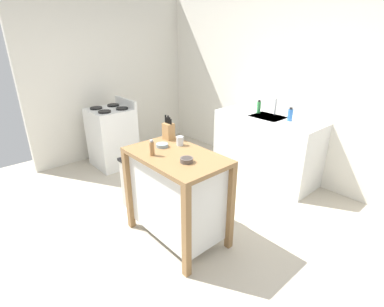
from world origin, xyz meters
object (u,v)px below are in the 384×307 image
pepper_grinder (152,148)px  bottle_spray_cleaner (259,107)px  kitchen_island (177,193)px  sink_faucet (275,107)px  bowl_ceramic_small (162,145)px  bowl_stoneware_deep (187,160)px  knife_block (169,131)px  bottle_dish_soap (290,115)px  drinking_cup (180,141)px  stove (112,137)px  trash_bin (138,184)px

pepper_grinder → bottle_spray_cleaner: 2.06m
kitchen_island → sink_faucet: size_ratio=4.46×
pepper_grinder → sink_faucet: bearing=93.0°
bowl_ceramic_small → sink_faucet: 1.95m
bowl_stoneware_deep → bottle_spray_cleaner: (-0.64, 1.90, 0.04)m
knife_block → bottle_dish_soap: bearing=74.7°
bowl_stoneware_deep → drinking_cup: (-0.35, 0.22, 0.02)m
bowl_ceramic_small → stove: (-1.83, 0.36, -0.48)m
sink_faucet → stove: 2.48m
knife_block → pepper_grinder: bearing=-56.8°
bottle_spray_cleaner → drinking_cup: bearing=-80.3°
bowl_stoneware_deep → drinking_cup: 0.42m
bottle_spray_cleaner → bowl_ceramic_small: bearing=-83.6°
bowl_stoneware_deep → pepper_grinder: (-0.32, -0.13, 0.05)m
bowl_ceramic_small → bowl_stoneware_deep: (0.43, -0.06, 0.00)m
pepper_grinder → stove: bearing=164.1°
sink_faucet → stove: sink_faucet is taller
drinking_cup → stove: stove is taller
bowl_stoneware_deep → bottle_spray_cleaner: 2.01m
bowl_ceramic_small → trash_bin: 0.80m
trash_bin → bottle_dish_soap: bottle_dish_soap is taller
bottle_spray_cleaner → bottle_dish_soap: bottle_spray_cleaner is taller
bowl_ceramic_small → trash_bin: (-0.50, -0.02, -0.63)m
trash_bin → bottle_dish_soap: bearing=66.3°
kitchen_island → bottle_dish_soap: bearing=87.6°
bowl_ceramic_small → bottle_dish_soap: size_ratio=0.67×
bottle_spray_cleaner → bottle_dish_soap: bearing=-3.6°
bowl_ceramic_small → sink_faucet: (-0.00, 1.94, 0.07)m
trash_bin → sink_faucet: bearing=75.8°
pepper_grinder → sink_faucet: 2.14m
bowl_stoneware_deep → sink_faucet: 2.05m
bottle_dish_soap → kitchen_island: bearing=-92.4°
kitchen_island → drinking_cup: bearing=131.0°
pepper_grinder → stove: (-1.94, 0.55, -0.54)m
knife_block → bottle_spray_cleaner: bearing=92.4°
stove → sink_faucet: bearing=40.9°
kitchen_island → trash_bin: (-0.73, -0.01, -0.20)m
kitchen_island → knife_block: 0.66m
drinking_cup → bottle_spray_cleaner: (-0.29, 1.69, 0.02)m
bowl_stoneware_deep → bottle_dish_soap: bearing=93.9°
drinking_cup → bottle_spray_cleaner: bottle_spray_cleaner is taller
bowl_ceramic_small → pepper_grinder: (0.11, -0.19, 0.05)m
kitchen_island → bowl_ceramic_small: 0.49m
bowl_stoneware_deep → trash_bin: bowl_stoneware_deep is taller
drinking_cup → stove: 1.99m
knife_block → trash_bin: (-0.36, -0.21, -0.70)m
bowl_stoneware_deep → bottle_spray_cleaner: size_ratio=0.62×
stove → bowl_stoneware_deep: bearing=-10.4°
bowl_stoneware_deep → trash_bin: bearing=177.8°
bowl_ceramic_small → bottle_dish_soap: bearing=80.4°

